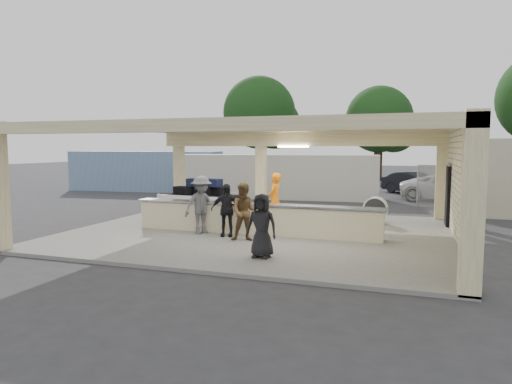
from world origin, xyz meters
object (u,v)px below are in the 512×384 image
(passenger_c, at_px, (201,205))
(passenger_d, at_px, (262,226))
(car_white_a, at_px, (448,188))
(passenger_b, at_px, (226,210))
(drum_fan, at_px, (376,209))
(luggage_cart, at_px, (201,198))
(baggage_handler, at_px, (275,200))
(container_white, at_px, (276,176))
(car_dark, at_px, (414,183))
(baggage_counter, at_px, (254,219))
(passenger_a, at_px, (245,212))
(container_blue, at_px, (146,171))

(passenger_c, xyz_separation_m, passenger_d, (2.81, -2.40, -0.12))
(passenger_d, relative_size, car_white_a, 0.33)
(passenger_b, bearing_deg, drum_fan, 29.35)
(luggage_cart, height_order, passenger_b, passenger_b)
(baggage_handler, height_order, container_white, container_white)
(drum_fan, xyz_separation_m, container_white, (-6.04, 7.91, 0.59))
(baggage_handler, xyz_separation_m, container_white, (-2.75, 9.64, 0.18))
(passenger_d, bearing_deg, car_white_a, 71.55)
(baggage_handler, xyz_separation_m, car_dark, (4.68, 14.23, -0.36))
(drum_fan, height_order, car_dark, car_dark)
(drum_fan, distance_m, car_dark, 12.58)
(passenger_d, bearing_deg, luggage_cart, 130.89)
(passenger_c, bearing_deg, passenger_b, -63.37)
(drum_fan, bearing_deg, baggage_counter, -132.47)
(passenger_a, relative_size, passenger_c, 0.92)
(passenger_c, relative_size, car_dark, 0.46)
(luggage_cart, relative_size, passenger_b, 1.77)
(luggage_cart, xyz_separation_m, passenger_d, (3.88, -4.59, -0.07))
(passenger_d, xyz_separation_m, car_white_a, (5.41, 15.56, -0.22))
(passenger_a, distance_m, car_dark, 17.54)
(passenger_b, relative_size, car_white_a, 0.34)
(passenger_a, bearing_deg, baggage_handler, 71.06)
(baggage_counter, relative_size, baggage_handler, 4.38)
(drum_fan, xyz_separation_m, passenger_d, (-2.32, -6.14, 0.28))
(luggage_cart, relative_size, car_dark, 0.72)
(luggage_cart, height_order, container_blue, container_blue)
(luggage_cart, distance_m, container_white, 9.47)
(passenger_b, relative_size, container_white, 0.15)
(luggage_cart, height_order, passenger_c, passenger_c)
(luggage_cart, height_order, car_dark, luggage_cart)
(luggage_cart, bearing_deg, container_white, 95.55)
(container_white, bearing_deg, passenger_b, -85.82)
(car_dark, bearing_deg, passenger_d, -153.81)
(baggage_handler, xyz_separation_m, container_blue, (-12.12, 10.97, 0.25))
(luggage_cart, distance_m, car_dark, 15.97)
(passenger_b, bearing_deg, container_blue, 117.14)
(baggage_counter, relative_size, car_dark, 2.03)
(passenger_c, bearing_deg, container_white, 40.16)
(baggage_counter, bearing_deg, passenger_c, -162.77)
(luggage_cart, distance_m, car_white_a, 14.37)
(passenger_c, bearing_deg, baggage_handler, -6.74)
(passenger_a, bearing_deg, passenger_b, 133.11)
(baggage_counter, relative_size, passenger_d, 5.10)
(car_white_a, distance_m, container_blue, 18.51)
(baggage_counter, xyz_separation_m, passenger_d, (1.20, -2.90, 0.32))
(baggage_handler, height_order, car_white_a, baggage_handler)
(baggage_counter, relative_size, passenger_a, 4.79)
(luggage_cart, relative_size, passenger_d, 1.81)
(car_white_a, bearing_deg, passenger_c, 151.05)
(baggage_counter, bearing_deg, baggage_handler, 81.33)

